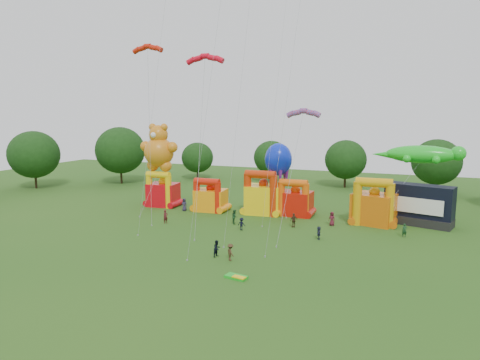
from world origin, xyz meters
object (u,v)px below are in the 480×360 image
(bouncy_castle_0, at_px, (162,193))
(bouncy_castle_2, at_px, (263,197))
(spectator_0, at_px, (184,205))
(octopus_kite, at_px, (279,173))
(stage_trailer, at_px, (419,205))
(spectator_4, at_px, (294,220))
(teddy_bear_kite, at_px, (156,161))
(gecko_kite, at_px, (402,185))

(bouncy_castle_0, relative_size, bouncy_castle_2, 0.87)
(spectator_0, bearing_deg, bouncy_castle_0, 155.65)
(octopus_kite, bearing_deg, stage_trailer, 1.64)
(spectator_4, bearing_deg, spectator_0, -59.31)
(octopus_kite, bearing_deg, bouncy_castle_2, -149.64)
(bouncy_castle_0, xyz_separation_m, octopus_kite, (18.88, 2.04, 3.87))
(teddy_bear_kite, xyz_separation_m, gecko_kite, (35.87, 3.74, -2.18))
(gecko_kite, relative_size, octopus_kite, 1.13)
(gecko_kite, xyz_separation_m, octopus_kite, (-16.97, -0.24, 0.79))
(teddy_bear_kite, bearing_deg, bouncy_castle_2, 7.61)
(bouncy_castle_0, relative_size, octopus_kite, 0.55)
(stage_trailer, bearing_deg, octopus_kite, -178.36)
(teddy_bear_kite, bearing_deg, bouncy_castle_0, 89.20)
(gecko_kite, relative_size, spectator_4, 6.32)
(teddy_bear_kite, distance_m, octopus_kite, 19.28)
(spectator_4, bearing_deg, bouncy_castle_0, -61.56)
(gecko_kite, relative_size, spectator_0, 6.11)
(stage_trailer, relative_size, spectator_0, 4.66)
(octopus_kite, height_order, spectator_0, octopus_kite)
(stage_trailer, xyz_separation_m, gecko_kite, (-2.30, -0.31, 2.66))
(bouncy_castle_0, relative_size, teddy_bear_kite, 0.43)
(spectator_4, bearing_deg, octopus_kite, -109.20)
(bouncy_castle_0, xyz_separation_m, spectator_4, (22.98, -5.09, -1.26))
(stage_trailer, distance_m, octopus_kite, 19.58)
(bouncy_castle_0, relative_size, spectator_0, 2.94)
(spectator_0, bearing_deg, teddy_bear_kite, 171.65)
(bouncy_castle_2, xyz_separation_m, teddy_bear_kite, (-16.75, -2.24, 4.93))
(bouncy_castle_0, xyz_separation_m, gecko_kite, (35.85, 2.28, 3.08))
(teddy_bear_kite, height_order, spectator_4, teddy_bear_kite)
(stage_trailer, bearing_deg, gecko_kite, -172.36)
(octopus_kite, distance_m, spectator_4, 9.69)
(bouncy_castle_2, distance_m, teddy_bear_kite, 17.61)
(stage_trailer, bearing_deg, bouncy_castle_0, -176.11)
(octopus_kite, bearing_deg, spectator_0, -164.46)
(stage_trailer, height_order, gecko_kite, gecko_kite)
(teddy_bear_kite, xyz_separation_m, spectator_0, (4.98, -0.38, -6.48))
(stage_trailer, bearing_deg, teddy_bear_kite, -173.94)
(gecko_kite, bearing_deg, bouncy_castle_0, -176.36)
(stage_trailer, height_order, teddy_bear_kite, teddy_bear_kite)
(bouncy_castle_0, height_order, spectator_0, bouncy_castle_0)
(bouncy_castle_0, height_order, spectator_4, bouncy_castle_0)
(gecko_kite, height_order, spectator_0, gecko_kite)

